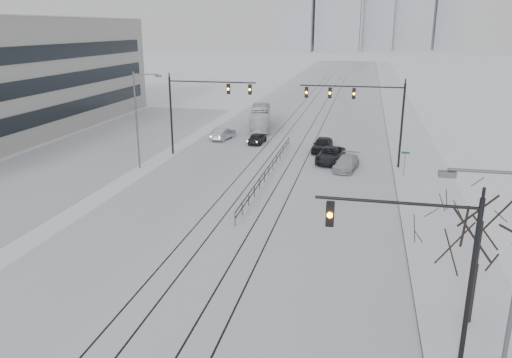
# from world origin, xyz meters

# --- Properties ---
(road) EXTENTS (22.00, 260.00, 0.02)m
(road) POSITION_xyz_m (0.00, 60.00, 0.01)
(road) COLOR silver
(road) RESTS_ON ground
(sidewalk_east) EXTENTS (5.00, 260.00, 0.16)m
(sidewalk_east) POSITION_xyz_m (13.50, 60.00, 0.08)
(sidewalk_east) COLOR silver
(sidewalk_east) RESTS_ON ground
(curb) EXTENTS (0.10, 260.00, 0.12)m
(curb) POSITION_xyz_m (11.05, 60.00, 0.06)
(curb) COLOR gray
(curb) RESTS_ON ground
(parking_strip) EXTENTS (14.00, 60.00, 0.03)m
(parking_strip) POSITION_xyz_m (-20.00, 35.00, 0.01)
(parking_strip) COLOR silver
(parking_strip) RESTS_ON ground
(tram_rails) EXTENTS (5.30, 180.00, 0.01)m
(tram_rails) POSITION_xyz_m (-0.00, 40.00, 0.02)
(tram_rails) COLOR black
(tram_rails) RESTS_ON ground
(traffic_mast_near) EXTENTS (6.10, 0.37, 7.00)m
(traffic_mast_near) POSITION_xyz_m (10.79, 6.00, 4.56)
(traffic_mast_near) COLOR black
(traffic_mast_near) RESTS_ON ground
(traffic_mast_ne) EXTENTS (9.60, 0.37, 8.00)m
(traffic_mast_ne) POSITION_xyz_m (8.15, 34.99, 5.76)
(traffic_mast_ne) COLOR black
(traffic_mast_ne) RESTS_ON ground
(traffic_mast_nw) EXTENTS (9.10, 0.37, 8.00)m
(traffic_mast_nw) POSITION_xyz_m (-8.52, 36.00, 5.57)
(traffic_mast_nw) COLOR black
(traffic_mast_nw) RESTS_ON ground
(street_light_east) EXTENTS (2.73, 0.25, 9.00)m
(street_light_east) POSITION_xyz_m (12.70, 3.00, 5.21)
(street_light_east) COLOR #595B60
(street_light_east) RESTS_ON ground
(street_light_west) EXTENTS (2.73, 0.25, 9.00)m
(street_light_west) POSITION_xyz_m (-12.20, 30.00, 5.21)
(street_light_west) COLOR #595B60
(street_light_west) RESTS_ON ground
(bare_tree) EXTENTS (4.40, 4.40, 6.10)m
(bare_tree) POSITION_xyz_m (13.20, 9.00, 4.49)
(bare_tree) COLOR black
(bare_tree) RESTS_ON ground
(median_fence) EXTENTS (0.06, 24.00, 1.00)m
(median_fence) POSITION_xyz_m (0.00, 30.00, 0.53)
(median_fence) COLOR black
(median_fence) RESTS_ON ground
(street_sign) EXTENTS (0.70, 0.06, 2.40)m
(street_sign) POSITION_xyz_m (11.80, 32.00, 1.61)
(street_sign) COLOR #595B60
(street_sign) RESTS_ON ground
(sedan_sb_inner) EXTENTS (1.74, 3.85, 1.28)m
(sedan_sb_inner) POSITION_xyz_m (-3.76, 42.46, 0.64)
(sedan_sb_inner) COLOR black
(sedan_sb_inner) RESTS_ON ground
(sedan_sb_outer) EXTENTS (2.23, 4.44, 1.40)m
(sedan_sb_outer) POSITION_xyz_m (-8.21, 43.74, 0.70)
(sedan_sb_outer) COLOR #AEB1B6
(sedan_sb_outer) RESTS_ON ground
(sedan_nb_front) EXTENTS (2.88, 5.51, 1.48)m
(sedan_nb_front) POSITION_xyz_m (5.05, 35.93, 0.74)
(sedan_nb_front) COLOR black
(sedan_nb_front) RESTS_ON ground
(sedan_nb_right) EXTENTS (2.59, 4.78, 1.32)m
(sedan_nb_right) POSITION_xyz_m (6.70, 33.55, 0.66)
(sedan_nb_right) COLOR silver
(sedan_nb_right) RESTS_ON ground
(sedan_nb_far) EXTENTS (2.23, 4.71, 1.56)m
(sedan_nb_far) POSITION_xyz_m (3.88, 40.09, 0.78)
(sedan_nb_far) COLOR black
(sedan_nb_far) RESTS_ON ground
(box_truck) EXTENTS (4.27, 10.67, 2.90)m
(box_truck) POSITION_xyz_m (-5.18, 50.99, 1.45)
(box_truck) COLOR silver
(box_truck) RESTS_ON ground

